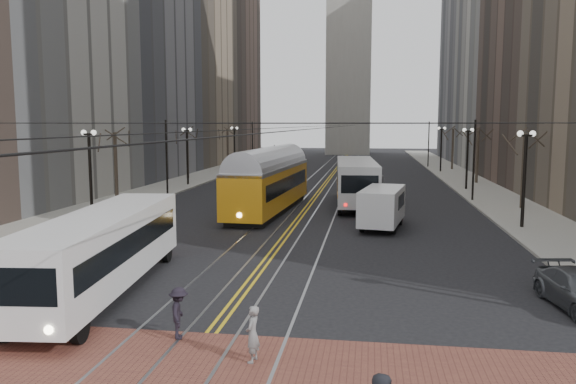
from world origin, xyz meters
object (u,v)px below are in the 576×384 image
(streetcar, at_px, (270,187))
(sedan_grey, at_px, (362,192))
(cargo_van, at_px, (382,208))
(pedestrian_d, at_px, (179,313))
(rear_bus, at_px, (356,183))
(transit_bus, at_px, (103,254))
(pedestrian_b, at_px, (253,334))
(sedan_silver, at_px, (373,184))

(streetcar, xyz_separation_m, sedan_grey, (6.50, 6.84, -1.08))
(streetcar, distance_m, sedan_grey, 9.50)
(cargo_van, relative_size, pedestrian_d, 3.60)
(pedestrian_d, bearing_deg, rear_bus, -23.27)
(streetcar, xyz_separation_m, pedestrian_d, (1.68, -24.29, -1.00))
(cargo_van, distance_m, sedan_grey, 12.63)
(transit_bus, xyz_separation_m, pedestrian_b, (6.75, -5.20, -0.73))
(streetcar, bearing_deg, rear_bus, 38.04)
(rear_bus, bearing_deg, streetcar, -149.03)
(rear_bus, height_order, sedan_silver, rear_bus)
(transit_bus, distance_m, pedestrian_b, 8.55)
(rear_bus, xyz_separation_m, cargo_van, (1.83, -9.89, -0.50))
(transit_bus, height_order, sedan_silver, transit_bus)
(pedestrian_b, bearing_deg, streetcar, -163.17)
(rear_bus, height_order, cargo_van, rear_bus)
(pedestrian_b, distance_m, pedestrian_d, 2.80)
(streetcar, relative_size, sedan_grey, 3.72)
(streetcar, xyz_separation_m, rear_bus, (6.09, 4.18, -0.05))
(sedan_silver, xyz_separation_m, pedestrian_d, (-5.78, -37.14, 0.03))
(pedestrian_b, bearing_deg, pedestrian_d, -110.20)
(transit_bus, relative_size, sedan_silver, 2.63)
(transit_bus, bearing_deg, pedestrian_b, -43.26)
(streetcar, relative_size, rear_bus, 1.14)
(rear_bus, relative_size, sedan_silver, 2.89)
(transit_bus, xyz_separation_m, sedan_grey, (9.09, 27.24, -0.81))
(sedan_grey, height_order, sedan_silver, sedan_silver)
(streetcar, bearing_deg, sedan_silver, 63.38)
(sedan_silver, height_order, pedestrian_b, pedestrian_b)
(sedan_grey, relative_size, sedan_silver, 0.89)
(cargo_van, xyz_separation_m, sedan_grey, (-1.41, 12.54, -0.53))
(transit_bus, distance_m, sedan_grey, 28.73)
(cargo_van, xyz_separation_m, pedestrian_b, (-3.75, -19.89, -0.45))
(cargo_van, bearing_deg, rear_bus, 109.96)
(transit_bus, distance_m, cargo_van, 18.06)
(transit_bus, bearing_deg, pedestrian_d, -47.99)
(streetcar, bearing_deg, pedestrian_d, -82.49)
(sedan_silver, distance_m, pedestrian_d, 37.59)
(streetcar, xyz_separation_m, sedan_silver, (7.47, 12.85, -1.02))
(streetcar, height_order, sedan_silver, streetcar)
(sedan_grey, bearing_deg, sedan_silver, 74.73)
(transit_bus, relative_size, pedestrian_d, 7.85)
(pedestrian_d, bearing_deg, sedan_silver, -23.33)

